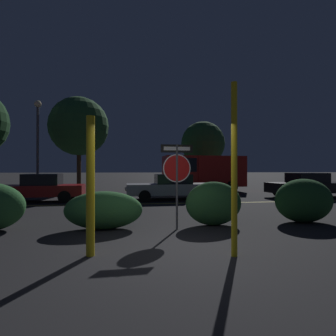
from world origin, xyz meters
The scene contains 15 objects.
ground_plane centered at (0.00, 0.00, 0.00)m, with size 260.00×260.00×0.00m, color black.
road_center_stripe centered at (0.00, 7.31, 0.00)m, with size 33.17×0.12×0.01m, color gold.
stop_sign centered at (0.57, 1.92, 1.65)m, with size 0.89×0.07×2.32m.
yellow_pole_left centered at (-1.40, -0.03, 1.33)m, with size 0.16×0.16×2.66m, color yellow.
yellow_pole_right centered at (1.31, -0.38, 1.65)m, with size 0.11×0.11×3.29m, color yellow.
hedge_bush_1 centered at (-1.42, 2.20, 0.52)m, with size 2.12×0.89×1.04m, color #2D6633.
hedge_bush_2 centered at (1.72, 2.31, 0.64)m, with size 1.66×0.78×1.28m, color #285B2D.
hedge_bush_3 centered at (4.61, 2.39, 0.67)m, with size 1.81×1.13×1.35m, color #1E4C23.
passing_car_1 centered at (-5.34, 8.77, 0.70)m, with size 4.42×2.02×1.41m.
passing_car_2 centered at (1.32, 8.88, 0.69)m, with size 4.84×2.02×1.37m.
passing_car_3 centered at (9.42, 8.99, 0.71)m, with size 4.94×2.02×1.43m.
delivery_truck centered at (4.17, 13.73, 1.53)m, with size 5.95×2.77×2.61m.
street_lamp centered at (-7.07, 13.17, 4.10)m, with size 0.45×0.45×6.23m.
tree_1 centered at (-4.93, 15.61, 4.93)m, with size 4.48×4.48×7.18m.
tree_2 centered at (5.75, 19.19, 4.10)m, with size 4.15×4.15×6.19m.
Camera 1 is at (-0.53, -5.14, 1.64)m, focal length 28.00 mm.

